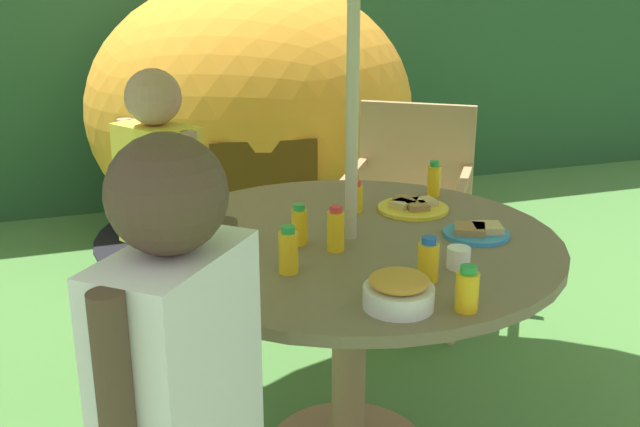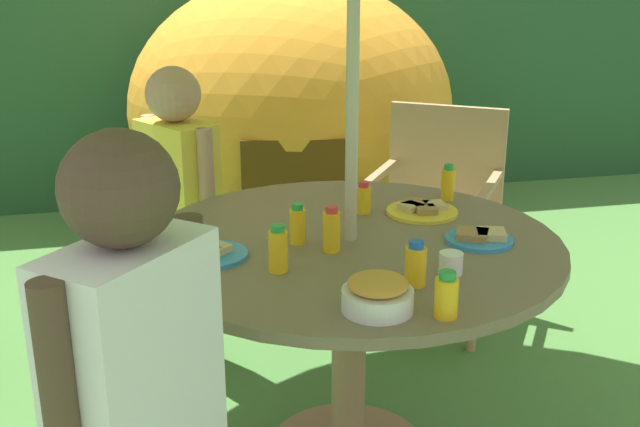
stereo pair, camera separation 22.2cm
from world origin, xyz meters
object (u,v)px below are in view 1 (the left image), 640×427
(juice_bottle_near_right, at_px, (428,261))
(juice_bottle_front_edge, at_px, (434,180))
(child_in_yellow_shirt, at_px, (159,186))
(juice_bottle_mid_left, at_px, (355,197))
(juice_bottle_far_left, at_px, (288,251))
(garden_table, at_px, (350,285))
(juice_bottle_near_left, at_px, (336,230))
(plate_back_edge, at_px, (215,257))
(plate_mid_right, at_px, (477,232))
(snack_bowl, at_px, (399,291))
(juice_bottle_far_right, at_px, (299,225))
(dome_tent, at_px, (251,112))
(cup_near, at_px, (459,258))
(juice_bottle_center_back, at_px, (467,290))
(child_in_white_shirt, at_px, (179,373))
(plate_center_front, at_px, (413,206))
(wooden_chair, at_px, (410,199))

(juice_bottle_near_right, bearing_deg, juice_bottle_front_edge, 62.08)
(child_in_yellow_shirt, bearing_deg, juice_bottle_mid_left, 16.07)
(juice_bottle_far_left, bearing_deg, garden_table, 37.87)
(juice_bottle_near_left, bearing_deg, juice_bottle_mid_left, 59.83)
(plate_back_edge, relative_size, plate_mid_right, 1.05)
(juice_bottle_near_left, relative_size, juice_bottle_near_right, 1.11)
(snack_bowl, height_order, juice_bottle_far_left, juice_bottle_far_left)
(snack_bowl, distance_m, juice_bottle_mid_left, 0.73)
(garden_table, xyz_separation_m, juice_bottle_far_right, (-0.16, 0.00, 0.21))
(dome_tent, xyz_separation_m, juice_bottle_mid_left, (-0.11, -1.90, 0.07))
(garden_table, height_order, cup_near, cup_near)
(dome_tent, xyz_separation_m, plate_mid_right, (0.15, -2.23, 0.04))
(child_in_yellow_shirt, distance_m, juice_bottle_mid_left, 0.76)
(juice_bottle_near_right, bearing_deg, juice_bottle_near_left, 118.61)
(juice_bottle_near_right, distance_m, juice_bottle_center_back, 0.19)
(plate_mid_right, distance_m, juice_bottle_front_edge, 0.41)
(juice_bottle_near_left, xyz_separation_m, juice_bottle_far_left, (-0.17, -0.11, -0.00))
(child_in_white_shirt, relative_size, juice_bottle_near_left, 9.56)
(plate_center_front, bearing_deg, wooden_chair, 64.82)
(juice_bottle_near_right, xyz_separation_m, cup_near, (0.12, 0.05, -0.03))
(juice_bottle_near_left, height_order, juice_bottle_front_edge, juice_bottle_near_left)
(juice_bottle_near_left, distance_m, juice_bottle_far_right, 0.12)
(wooden_chair, xyz_separation_m, juice_bottle_far_right, (-0.82, -0.96, 0.29))
(garden_table, height_order, juice_bottle_mid_left, juice_bottle_mid_left)
(garden_table, height_order, wooden_chair, wooden_chair)
(plate_center_front, distance_m, juice_bottle_far_right, 0.48)
(juice_bottle_front_edge, bearing_deg, snack_bowl, -121.88)
(juice_bottle_far_right, xyz_separation_m, juice_bottle_center_back, (0.24, -0.55, -0.00))
(dome_tent, relative_size, child_in_white_shirt, 1.68)
(plate_mid_right, height_order, plate_center_front, same)
(juice_bottle_center_back, height_order, juice_bottle_mid_left, juice_bottle_center_back)
(plate_center_front, height_order, cup_near, cup_near)
(child_in_white_shirt, relative_size, cup_near, 20.02)
(child_in_yellow_shirt, relative_size, snack_bowl, 6.93)
(juice_bottle_mid_left, bearing_deg, wooden_chair, 53.14)
(dome_tent, height_order, juice_bottle_far_left, dome_tent)
(child_in_yellow_shirt, bearing_deg, juice_bottle_near_left, -6.99)
(child_in_yellow_shirt, relative_size, juice_bottle_mid_left, 11.21)
(child_in_white_shirt, distance_m, juice_bottle_front_edge, 1.45)
(wooden_chair, xyz_separation_m, child_in_white_shirt, (-1.27, -1.67, 0.28))
(juice_bottle_near_left, relative_size, juice_bottle_front_edge, 1.05)
(juice_bottle_far_left, bearing_deg, juice_bottle_far_right, 65.51)
(juice_bottle_mid_left, height_order, cup_near, juice_bottle_mid_left)
(wooden_chair, bearing_deg, child_in_yellow_shirt, -133.88)
(wooden_chair, xyz_separation_m, juice_bottle_mid_left, (-0.55, -0.74, 0.28))
(child_in_yellow_shirt, xyz_separation_m, child_in_white_shirt, (-0.14, -1.44, 0.05))
(juice_bottle_far_left, distance_m, juice_bottle_front_edge, 0.83)
(child_in_yellow_shirt, bearing_deg, dome_tent, 121.23)
(plate_center_front, bearing_deg, garden_table, -147.72)
(snack_bowl, height_order, plate_mid_right, snack_bowl)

